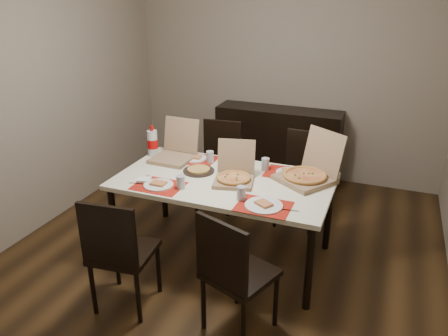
% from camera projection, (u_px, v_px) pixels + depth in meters
% --- Properties ---
extents(ground, '(3.80, 4.00, 0.02)m').
position_uv_depth(ground, '(225.00, 251.00, 4.03)').
color(ground, '#3C2712').
rests_on(ground, ground).
extents(room_walls, '(3.84, 4.02, 2.62)m').
position_uv_depth(room_walls, '(244.00, 52.00, 3.74)').
color(room_walls, gray).
rests_on(room_walls, ground).
extents(sideboard, '(1.50, 0.40, 0.90)m').
position_uv_depth(sideboard, '(278.00, 144.00, 5.39)').
color(sideboard, black).
rests_on(sideboard, ground).
extents(dining_table, '(1.80, 1.00, 0.75)m').
position_uv_depth(dining_table, '(224.00, 186.00, 3.71)').
color(dining_table, '#F1EBCB').
rests_on(dining_table, ground).
extents(chair_near_left, '(0.46, 0.46, 0.93)m').
position_uv_depth(chair_near_left, '(119.00, 250.00, 3.11)').
color(chair_near_left, black).
rests_on(chair_near_left, ground).
extents(chair_near_right, '(0.54, 0.54, 0.93)m').
position_uv_depth(chair_near_right, '(233.00, 271.00, 2.89)').
color(chair_near_right, black).
rests_on(chair_near_right, ground).
extents(chair_far_left, '(0.45, 0.45, 0.93)m').
position_uv_depth(chair_far_left, '(219.00, 161.00, 4.72)').
color(chair_far_left, black).
rests_on(chair_far_left, ground).
extents(chair_far_right, '(0.45, 0.45, 0.93)m').
position_uv_depth(chair_far_right, '(302.00, 174.00, 4.38)').
color(chair_far_right, black).
rests_on(chair_far_right, ground).
extents(setting_near_left, '(0.48, 0.30, 0.11)m').
position_uv_depth(setting_near_left, '(162.00, 184.00, 3.54)').
color(setting_near_left, '#B6160C').
rests_on(setting_near_left, dining_table).
extents(setting_near_right, '(0.49, 0.30, 0.11)m').
position_uv_depth(setting_near_right, '(258.00, 202.00, 3.24)').
color(setting_near_right, '#B6160C').
rests_on(setting_near_right, dining_table).
extents(setting_far_left, '(0.48, 0.30, 0.11)m').
position_uv_depth(setting_far_left, '(197.00, 158.00, 4.09)').
color(setting_far_left, '#B6160C').
rests_on(setting_far_left, dining_table).
extents(setting_far_right, '(0.46, 0.30, 0.11)m').
position_uv_depth(setting_far_right, '(282.00, 170.00, 3.80)').
color(setting_far_right, '#B6160C').
rests_on(setting_far_right, dining_table).
extents(napkin_loose, '(0.14, 0.13, 0.02)m').
position_uv_depth(napkin_loose, '(229.00, 185.00, 3.55)').
color(napkin_loose, white).
rests_on(napkin_loose, dining_table).
extents(pizza_box_center, '(0.39, 0.41, 0.32)m').
position_uv_depth(pizza_box_center, '(234.00, 175.00, 3.62)').
color(pizza_box_center, '#8B6D50').
rests_on(pizza_box_center, dining_table).
extents(pizza_box_right, '(0.58, 0.59, 0.40)m').
position_uv_depth(pizza_box_right, '(308.00, 174.00, 3.63)').
color(pizza_box_right, '#8B6D50').
rests_on(pizza_box_right, dining_table).
extents(pizza_box_left, '(0.37, 0.41, 0.36)m').
position_uv_depth(pizza_box_left, '(175.00, 153.00, 4.09)').
color(pizza_box_left, '#8B6D50').
rests_on(pizza_box_left, dining_table).
extents(faina_plate, '(0.28, 0.28, 0.03)m').
position_uv_depth(faina_plate, '(199.00, 170.00, 3.82)').
color(faina_plate, black).
rests_on(faina_plate, dining_table).
extents(dip_bowl, '(0.13, 0.13, 0.03)m').
position_uv_depth(dip_bowl, '(237.00, 173.00, 3.78)').
color(dip_bowl, white).
rests_on(dip_bowl, dining_table).
extents(soda_bottle, '(0.10, 0.10, 0.30)m').
position_uv_depth(soda_bottle, '(153.00, 143.00, 4.15)').
color(soda_bottle, silver).
rests_on(soda_bottle, dining_table).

